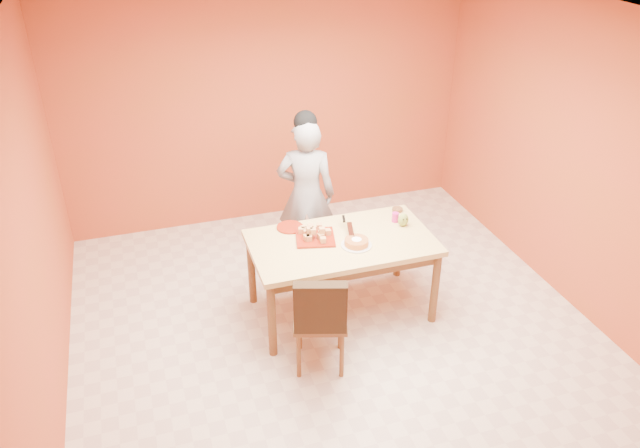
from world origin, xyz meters
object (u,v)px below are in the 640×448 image
object	(u,v)px
dining_chair	(321,317)
checker_tin	(397,210)
pastry_platter	(315,238)
person	(306,195)
dining_table	(342,250)
red_dinner_plate	(290,227)
egg_ornament	(403,220)
sponge_cake	(356,242)
magenta_glass	(395,217)

from	to	relation	value
dining_chair	checker_tin	xyz separation A→B (m)	(1.07, 0.97, 0.30)
pastry_platter	person	bearing A→B (deg)	78.91
dining_table	red_dinner_plate	world-z (taller)	red_dinner_plate
person	egg_ornament	distance (m)	1.05
dining_chair	checker_tin	distance (m)	1.48
person	egg_ornament	world-z (taller)	person
dining_table	person	xyz separation A→B (m)	(-0.06, 0.88, 0.12)
dining_table	pastry_platter	bearing A→B (deg)	154.16
sponge_cake	checker_tin	xyz separation A→B (m)	(0.59, 0.47, -0.02)
dining_table	magenta_glass	xyz separation A→B (m)	(0.58, 0.17, 0.14)
red_dinner_plate	egg_ornament	xyz separation A→B (m)	(0.99, -0.28, 0.05)
dining_chair	person	xyz separation A→B (m)	(0.33, 1.51, 0.31)
red_dinner_plate	egg_ornament	world-z (taller)	egg_ornament
red_dinner_plate	dining_table	bearing A→B (deg)	-43.20
dining_chair	red_dinner_plate	world-z (taller)	dining_chair
dining_chair	red_dinner_plate	xyz separation A→B (m)	(0.02, 0.97, 0.29)
dining_chair	red_dinner_plate	distance (m)	1.02
person	sponge_cake	distance (m)	1.02
dining_table	sponge_cake	world-z (taller)	sponge_cake
person	egg_ornament	bearing A→B (deg)	148.12
dining_table	sponge_cake	size ratio (longest dim) A/B	7.71
dining_table	red_dinner_plate	size ratio (longest dim) A/B	6.65
person	magenta_glass	size ratio (longest dim) A/B	17.72
dining_chair	dining_table	bearing A→B (deg)	75.09
red_dinner_plate	sponge_cake	distance (m)	0.66
dining_chair	sponge_cake	bearing A→B (deg)	63.61
red_dinner_plate	pastry_platter	bearing A→B (deg)	-57.03
pastry_platter	checker_tin	bearing A→B (deg)	15.48
pastry_platter	checker_tin	size ratio (longest dim) A/B	3.38
person	magenta_glass	xyz separation A→B (m)	(0.64, -0.72, 0.02)
person	checker_tin	size ratio (longest dim) A/B	15.93
dining_table	dining_chair	distance (m)	0.76
person	red_dinner_plate	xyz separation A→B (m)	(-0.31, -0.53, -0.02)
pastry_platter	sponge_cake	bearing A→B (deg)	-36.37
dining_chair	sponge_cake	distance (m)	0.77
pastry_platter	egg_ornament	size ratio (longest dim) A/B	2.69
sponge_cake	magenta_glass	size ratio (longest dim) A/B	2.34
person	checker_tin	bearing A→B (deg)	162.56
dining_chair	magenta_glass	xyz separation A→B (m)	(0.97, 0.79, 0.33)
dining_chair	checker_tin	bearing A→B (deg)	59.54
pastry_platter	sponge_cake	xyz separation A→B (m)	(0.30, -0.22, 0.03)
dining_chair	sponge_cake	world-z (taller)	dining_chair
egg_ornament	dining_table	bearing A→B (deg)	-166.20
egg_ornament	dining_chair	bearing A→B (deg)	-138.40
dining_table	checker_tin	xyz separation A→B (m)	(0.68, 0.35, 0.11)
dining_chair	egg_ornament	size ratio (longest dim) A/B	7.47
checker_tin	sponge_cake	bearing A→B (deg)	-141.55
person	magenta_glass	distance (m)	0.96
dining_table	checker_tin	world-z (taller)	checker_tin
red_dinner_plate	magenta_glass	distance (m)	0.97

